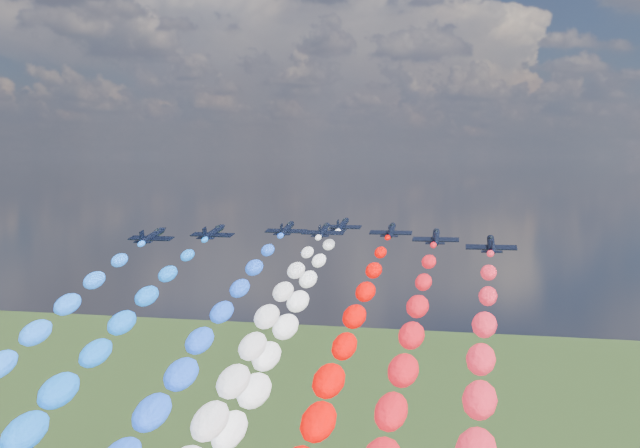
# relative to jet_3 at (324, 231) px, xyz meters

# --- Properties ---
(jet_0) EXTENTS (9.02, 12.04, 4.65)m
(jet_0) POSITION_rel_jet_3_xyz_m (-28.80, -18.44, 0.00)
(jet_0) COLOR black
(jet_1) EXTENTS (9.25, 12.20, 4.65)m
(jet_1) POSITION_rel_jet_3_xyz_m (-20.11, -9.19, 0.00)
(jet_1) COLOR black
(trail_1) EXTENTS (5.75, 118.34, 42.76)m
(trail_1) POSITION_rel_jet_3_xyz_m (-20.11, -70.22, -19.43)
(trail_1) COLOR blue
(jet_2) EXTENTS (8.61, 11.74, 4.65)m
(jet_2) POSITION_rel_jet_3_xyz_m (-8.23, 1.89, 0.00)
(jet_2) COLOR black
(trail_2) EXTENTS (5.75, 118.34, 42.76)m
(trail_2) POSITION_rel_jet_3_xyz_m (-8.23, -59.14, -19.43)
(trail_2) COLOR blue
(jet_3) EXTENTS (8.84, 11.91, 4.65)m
(jet_3) POSITION_rel_jet_3_xyz_m (0.00, 0.00, 0.00)
(jet_3) COLOR black
(trail_3) EXTENTS (5.75, 118.34, 42.76)m
(trail_3) POSITION_rel_jet_3_xyz_m (-0.00, -61.03, -19.43)
(trail_3) COLOR white
(jet_4) EXTENTS (8.88, 11.94, 4.65)m
(jet_4) POSITION_rel_jet_3_xyz_m (0.98, 14.13, 0.00)
(jet_4) COLOR black
(trail_4) EXTENTS (5.75, 118.34, 42.76)m
(trail_4) POSITION_rel_jet_3_xyz_m (0.98, -46.91, -19.43)
(trail_4) COLOR white
(jet_5) EXTENTS (8.95, 11.98, 4.65)m
(jet_5) POSITION_rel_jet_3_xyz_m (13.26, 3.00, 0.00)
(jet_5) COLOR black
(trail_5) EXTENTS (5.75, 118.34, 42.76)m
(trail_5) POSITION_rel_jet_3_xyz_m (13.26, -58.03, -19.43)
(trail_5) COLOR #FC0300
(jet_6) EXTENTS (9.12, 12.10, 4.65)m
(jet_6) POSITION_rel_jet_3_xyz_m (23.23, -8.61, 0.00)
(jet_6) COLOR black
(jet_7) EXTENTS (9.10, 12.09, 4.65)m
(jet_7) POSITION_rel_jet_3_xyz_m (33.49, -19.70, 0.00)
(jet_7) COLOR black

